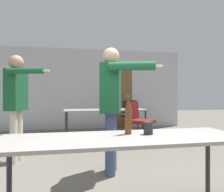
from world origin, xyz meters
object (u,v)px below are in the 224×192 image
at_px(person_near_casual, 17,96).
at_px(office_chair_side_rolled, 129,116).
at_px(office_chair_far_left, 140,123).
at_px(person_right_polo, 112,98).
at_px(beer_bottle, 128,116).
at_px(drink_cup, 148,128).

distance_m(person_near_casual, office_chair_side_rolled, 3.68).
distance_m(person_near_casual, office_chair_far_left, 2.70).
relative_size(person_near_casual, person_right_polo, 0.99).
height_order(beer_bottle, drink_cup, beer_bottle).
bearing_deg(person_near_casual, office_chair_far_left, 127.59).
xyz_separation_m(office_chair_side_rolled, beer_bottle, (-1.18, -4.17, 0.46)).
height_order(person_right_polo, office_chair_side_rolled, person_right_polo).
height_order(person_right_polo, office_chair_far_left, person_right_polo).
distance_m(person_right_polo, office_chair_side_rolled, 3.51).
height_order(office_chair_far_left, drink_cup, office_chair_far_left).
height_order(person_near_casual, beer_bottle, person_near_casual).
bearing_deg(office_chair_far_left, person_right_polo, 14.04).
xyz_separation_m(person_right_polo, beer_bottle, (-0.01, -0.92, -0.17)).
xyz_separation_m(person_right_polo, office_chair_side_rolled, (1.17, 3.25, -0.63)).
bearing_deg(beer_bottle, person_right_polo, 89.09).
xyz_separation_m(office_chair_far_left, beer_bottle, (-1.01, -2.60, 0.45)).
bearing_deg(drink_cup, person_near_casual, 133.55).
bearing_deg(beer_bottle, office_chair_far_left, 68.86).
relative_size(office_chair_side_rolled, drink_cup, 8.03).
height_order(office_chair_side_rolled, office_chair_far_left, office_chair_far_left).
bearing_deg(person_right_polo, person_near_casual, -100.67).
distance_m(person_right_polo, beer_bottle, 0.94).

